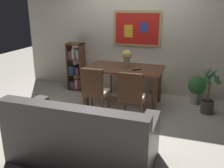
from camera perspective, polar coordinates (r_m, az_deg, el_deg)
name	(u,v)px	position (r m, az deg, el deg)	size (l,w,h in m)	color
ground_plane	(114,112)	(4.61, 0.40, -6.51)	(12.00, 12.00, 0.00)	beige
wall_back_with_painting	(133,33)	(5.52, 4.90, 11.56)	(5.20, 0.14, 2.60)	beige
dining_table	(124,73)	(4.77, 2.85, 2.65)	(1.44, 0.86, 0.75)	brown
dining_chair_near_right	(132,94)	(3.96, 4.55, -2.38)	(0.40, 0.41, 0.91)	brown
dining_chair_far_left	(122,67)	(5.64, 2.25, 3.84)	(0.40, 0.41, 0.91)	brown
dining_chair_far_right	(150,70)	(5.48, 8.64, 3.23)	(0.40, 0.41, 0.91)	brown
dining_chair_near_left	(95,89)	(4.20, -3.97, -1.14)	(0.40, 0.41, 0.91)	brown
leather_couch	(81,138)	(3.19, -7.17, -12.26)	(1.80, 0.84, 0.84)	#514C4C
bookshelf	(76,68)	(5.76, -8.23, 3.60)	(0.36, 0.28, 1.08)	brown
potted_ivy	(197,88)	(5.20, 18.90, -0.84)	(0.35, 0.35, 0.57)	#B2ADA3
potted_palm	(209,94)	(4.79, 21.34, -2.18)	(0.34, 0.36, 0.89)	#4C4742
flower_vase	(127,57)	(4.75, 3.43, 6.14)	(0.18, 0.18, 0.32)	tan
tv_remote	(137,69)	(4.57, 5.68, 3.37)	(0.14, 0.14, 0.02)	black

